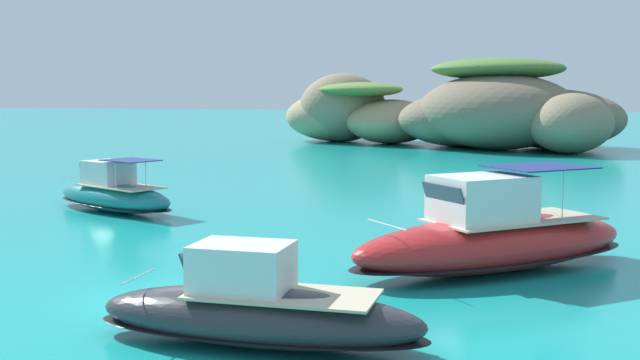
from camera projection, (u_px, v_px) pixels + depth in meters
ground_plane at (165, 298)px, 21.43m from camera, size 400.00×400.00×0.00m
islet_large at (503, 116)px, 76.72m from camera, size 26.34×21.19×8.75m
islet_small at (355, 113)px, 85.86m from camera, size 17.82×13.88×7.46m
motorboat_charcoal at (257, 311)px, 17.47m from camera, size 7.68×2.39×2.26m
motorboat_red at (493, 239)px, 24.60m from camera, size 9.65×9.19×3.21m
motorboat_teal at (113, 194)px, 36.81m from camera, size 8.21×5.48×2.49m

